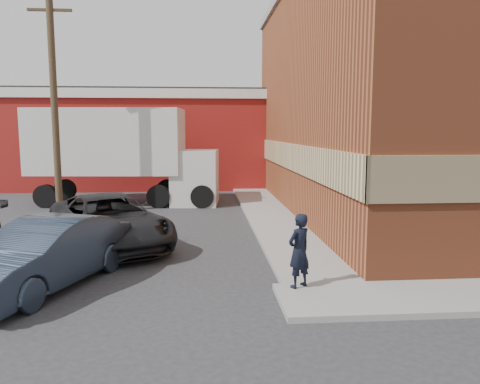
# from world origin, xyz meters

# --- Properties ---
(ground) EXTENTS (90.00, 90.00, 0.00)m
(ground) POSITION_xyz_m (0.00, 0.00, 0.00)
(ground) COLOR #28282B
(ground) RESTS_ON ground
(brick_building) EXTENTS (14.25, 18.25, 9.36)m
(brick_building) POSITION_xyz_m (8.50, 9.00, 4.68)
(brick_building) COLOR brown
(brick_building) RESTS_ON ground
(sidewalk_west) EXTENTS (1.80, 18.00, 0.12)m
(sidewalk_west) POSITION_xyz_m (0.60, 9.00, 0.06)
(sidewalk_west) COLOR gray
(sidewalk_west) RESTS_ON ground
(warehouse) EXTENTS (16.30, 8.30, 5.60)m
(warehouse) POSITION_xyz_m (-6.00, 20.00, 2.81)
(warehouse) COLOR maroon
(warehouse) RESTS_ON ground
(utility_pole) EXTENTS (2.00, 0.26, 9.00)m
(utility_pole) POSITION_xyz_m (-7.50, 9.00, 4.75)
(utility_pole) COLOR brown
(utility_pole) RESTS_ON ground
(man) EXTENTS (0.67, 0.62, 1.53)m
(man) POSITION_xyz_m (0.00, -0.25, 0.88)
(man) COLOR black
(man) RESTS_ON sidewalk_south
(sedan) EXTENTS (3.06, 4.69, 1.46)m
(sedan) POSITION_xyz_m (-5.25, 0.50, 0.73)
(sedan) COLOR #273242
(sedan) RESTS_ON ground
(suv_a) EXTENTS (4.64, 5.85, 1.48)m
(suv_a) POSITION_xyz_m (-4.62, 3.99, 0.74)
(suv_a) COLOR black
(suv_a) RESTS_ON ground
(box_truck) EXTENTS (8.82, 3.29, 4.26)m
(box_truck) POSITION_xyz_m (-5.35, 11.92, 2.46)
(box_truck) COLOR silver
(box_truck) RESTS_ON ground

